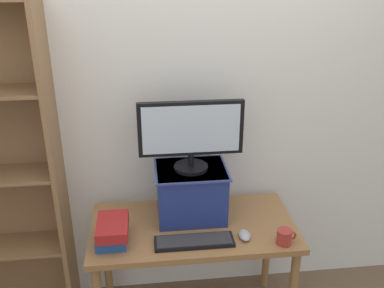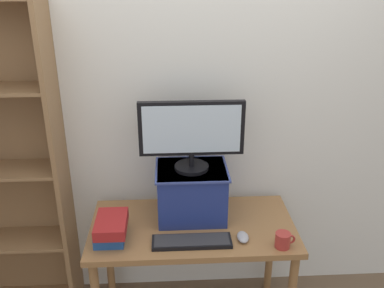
# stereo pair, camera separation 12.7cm
# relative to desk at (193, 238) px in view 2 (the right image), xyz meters

# --- Properties ---
(back_wall) EXTENTS (7.00, 0.08, 2.60)m
(back_wall) POSITION_rel_desk_xyz_m (0.00, 0.40, 0.67)
(back_wall) COLOR silver
(back_wall) RESTS_ON ground_plane
(desk) EXTENTS (1.20, 0.62, 0.72)m
(desk) POSITION_rel_desk_xyz_m (0.00, 0.00, 0.00)
(desk) COLOR olive
(desk) RESTS_ON ground_plane
(riser_box) EXTENTS (0.42, 0.34, 0.32)m
(riser_box) POSITION_rel_desk_xyz_m (-0.00, 0.11, 0.26)
(riser_box) COLOR navy
(riser_box) RESTS_ON desk
(computer_monitor) EXTENTS (0.59, 0.20, 0.41)m
(computer_monitor) POSITION_rel_desk_xyz_m (-0.00, 0.11, 0.64)
(computer_monitor) COLOR black
(computer_monitor) RESTS_ON riser_box
(keyboard) EXTENTS (0.44, 0.13, 0.02)m
(keyboard) POSITION_rel_desk_xyz_m (-0.01, -0.18, 0.10)
(keyboard) COLOR black
(keyboard) RESTS_ON desk
(computer_mouse) EXTENTS (0.06, 0.10, 0.04)m
(computer_mouse) POSITION_rel_desk_xyz_m (0.27, -0.16, 0.11)
(computer_mouse) COLOR #99999E
(computer_mouse) RESTS_ON desk
(book_stack) EXTENTS (0.18, 0.25, 0.13)m
(book_stack) POSITION_rel_desk_xyz_m (-0.46, -0.11, 0.16)
(book_stack) COLOR navy
(book_stack) RESTS_ON desk
(coffee_mug) EXTENTS (0.11, 0.08, 0.09)m
(coffee_mug) POSITION_rel_desk_xyz_m (0.48, -0.23, 0.14)
(coffee_mug) COLOR #9E2D28
(coffee_mug) RESTS_ON desk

